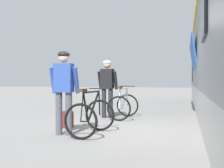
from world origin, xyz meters
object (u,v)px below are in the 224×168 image
object	(u,v)px
cyclist_near_in_dark	(107,84)
backpack_on_platform	(67,120)
bicycle_far_black	(91,116)
cyclist_far_in_blue	(64,85)
bicycle_near_white	(123,105)

from	to	relation	value
cyclist_near_in_dark	backpack_on_platform	distance (m)	2.20
backpack_on_platform	cyclist_near_in_dark	bearing A→B (deg)	91.29
cyclist_near_in_dark	backpack_on_platform	size ratio (longest dim) A/B	4.40
bicycle_far_black	cyclist_near_in_dark	bearing A→B (deg)	98.62
bicycle_far_black	cyclist_far_in_blue	bearing A→B (deg)	-164.28
cyclist_near_in_dark	bicycle_far_black	world-z (taller)	cyclist_near_in_dark
bicycle_near_white	backpack_on_platform	world-z (taller)	bicycle_near_white
cyclist_near_in_dark	bicycle_near_white	size ratio (longest dim) A/B	1.61
cyclist_far_in_blue	bicycle_near_white	xyz separation A→B (m)	(0.66, 2.76, -0.65)
cyclist_near_in_dark	backpack_on_platform	xyz separation A→B (m)	(-0.45, -1.98, -0.85)
cyclist_near_in_dark	cyclist_far_in_blue	distance (m)	2.79
cyclist_far_in_blue	bicycle_far_black	size ratio (longest dim) A/B	1.58
cyclist_far_in_blue	backpack_on_platform	size ratio (longest dim) A/B	4.40
bicycle_near_white	cyclist_near_in_dark	bearing A→B (deg)	177.11
cyclist_far_in_blue	backpack_on_platform	world-z (taller)	cyclist_far_in_blue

